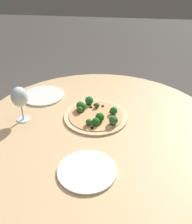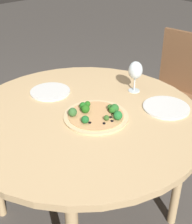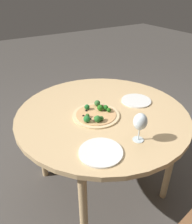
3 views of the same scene
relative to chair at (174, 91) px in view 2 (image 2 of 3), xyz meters
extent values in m
plane|color=#4C4742|center=(-0.14, 0.99, -0.49)|extent=(12.00, 12.00, 0.00)
cylinder|color=tan|center=(-0.14, 0.99, 0.24)|extent=(1.19, 1.19, 0.03)
cylinder|color=tan|center=(-0.51, 0.62, -0.13)|extent=(0.05, 0.05, 0.72)
cylinder|color=tan|center=(0.23, 0.62, -0.13)|extent=(0.05, 0.05, 0.72)
cube|color=brown|center=(-0.01, 0.07, -0.06)|extent=(0.45, 0.45, 0.04)
cube|color=brown|center=(0.02, -0.11, 0.19)|extent=(0.38, 0.08, 0.45)
cylinder|color=brown|center=(0.14, 0.26, -0.28)|extent=(0.04, 0.04, 0.41)
cylinder|color=brown|center=(-0.20, 0.21, -0.28)|extent=(0.04, 0.04, 0.41)
cylinder|color=brown|center=(0.18, -0.08, -0.28)|extent=(0.04, 0.04, 0.41)
cylinder|color=#DBBC89|center=(-0.20, 0.97, 0.27)|extent=(0.32, 0.32, 0.01)
cylinder|color=tan|center=(-0.20, 0.97, 0.27)|extent=(0.27, 0.27, 0.00)
sphere|color=#225F18|center=(-0.11, 0.95, 0.29)|extent=(0.03, 0.03, 0.03)
sphere|color=#236118|center=(-0.15, 0.99, 0.30)|extent=(0.04, 0.04, 0.04)
sphere|color=#34642E|center=(-0.14, 1.06, 0.30)|extent=(0.04, 0.04, 0.04)
sphere|color=#206D2E|center=(-0.30, 0.92, 0.30)|extent=(0.04, 0.04, 0.04)
sphere|color=#286527|center=(-0.24, 0.88, 0.30)|extent=(0.04, 0.04, 0.04)
sphere|color=#2B5822|center=(-0.22, 0.89, 0.29)|extent=(0.03, 0.03, 0.03)
sphere|color=#1C6127|center=(-0.22, 1.05, 0.29)|extent=(0.04, 0.04, 0.04)
sphere|color=#1E661D|center=(-0.12, 0.98, 0.29)|extent=(0.04, 0.04, 0.04)
sphere|color=#345B23|center=(-0.27, 0.96, 0.29)|extent=(0.03, 0.03, 0.03)
sphere|color=#286A20|center=(-0.24, 0.90, 0.29)|extent=(0.04, 0.04, 0.04)
cylinder|color=black|center=(-0.24, 1.04, 0.28)|extent=(0.01, 0.01, 0.00)
cylinder|color=black|center=(-0.27, 0.94, 0.28)|extent=(0.01, 0.01, 0.00)
cylinder|color=black|center=(-0.09, 0.97, 0.28)|extent=(0.01, 0.01, 0.00)
cylinder|color=black|center=(-0.29, 0.99, 0.28)|extent=(0.01, 0.01, 0.00)
cylinder|color=black|center=(-0.30, 0.95, 0.28)|extent=(0.01, 0.01, 0.00)
cylinder|color=silver|center=(-0.13, 0.62, 0.26)|extent=(0.06, 0.06, 0.00)
cylinder|color=silver|center=(-0.13, 0.62, 0.30)|extent=(0.01, 0.01, 0.07)
ellipsoid|color=silver|center=(-0.13, 0.62, 0.39)|extent=(0.08, 0.08, 0.10)
cylinder|color=silver|center=(0.16, 0.98, 0.27)|extent=(0.22, 0.22, 0.01)
cylinder|color=silver|center=(-0.38, 0.64, 0.27)|extent=(0.24, 0.24, 0.01)
camera|label=1|loc=(0.82, 1.10, 0.95)|focal=40.00mm
camera|label=2|loc=(-1.16, 1.83, 1.06)|focal=50.00mm
camera|label=3|loc=(-0.86, -0.09, 1.05)|focal=35.00mm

